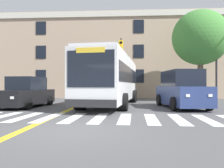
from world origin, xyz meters
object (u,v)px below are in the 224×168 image
(city_bus, at_px, (112,79))
(street_tree_curbside_large, at_px, (200,38))
(car_navy_far_lane, at_px, (181,90))
(traffic_light_overhead, at_px, (121,59))
(car_black_near_lane, at_px, (26,93))

(city_bus, bearing_deg, street_tree_curbside_large, 28.03)
(car_navy_far_lane, relative_size, street_tree_curbside_large, 0.64)
(city_bus, relative_size, traffic_light_overhead, 2.02)
(city_bus, height_order, car_navy_far_lane, city_bus)
(street_tree_curbside_large, bearing_deg, car_black_near_lane, -156.31)
(car_black_near_lane, xyz_separation_m, traffic_light_overhead, (5.97, 5.18, 2.78))
(city_bus, xyz_separation_m, car_navy_far_lane, (4.32, -1.70, -0.74))
(car_navy_far_lane, xyz_separation_m, street_tree_curbside_large, (3.02, 5.61, 4.36))
(car_black_near_lane, distance_m, traffic_light_overhead, 8.37)
(street_tree_curbside_large, bearing_deg, car_navy_far_lane, -118.32)
(city_bus, xyz_separation_m, car_black_near_lane, (-5.38, -1.67, -0.96))
(traffic_light_overhead, xyz_separation_m, street_tree_curbside_large, (6.75, 0.40, 1.80))
(car_black_near_lane, height_order, street_tree_curbside_large, street_tree_curbside_large)
(city_bus, height_order, traffic_light_overhead, traffic_light_overhead)
(city_bus, xyz_separation_m, traffic_light_overhead, (0.58, 3.51, 1.82))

